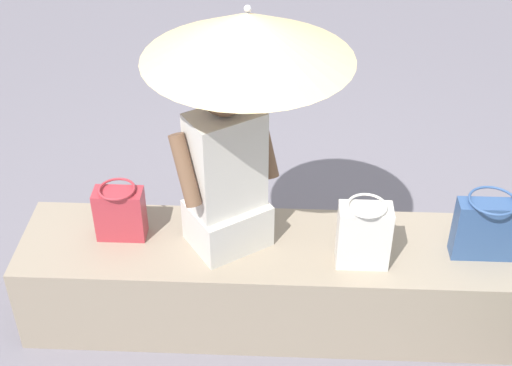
{
  "coord_description": "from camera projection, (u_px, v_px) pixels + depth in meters",
  "views": [
    {
      "loc": [
        0.02,
        2.63,
        2.73
      ],
      "look_at": [
        0.13,
        -0.01,
        0.83
      ],
      "focal_mm": 51.03,
      "sensor_mm": 36.0,
      "label": 1
    }
  ],
  "objects": [
    {
      "name": "person_seated",
      "position": [
        226.0,
        174.0,
        3.24
      ],
      "size": [
        0.5,
        0.43,
        0.9
      ],
      "color": "beige",
      "rests_on": "stone_bench"
    },
    {
      "name": "parasol",
      "position": [
        248.0,
        36.0,
        2.9
      ],
      "size": [
        0.89,
        0.89,
        1.16
      ],
      "color": "#B7B7BC",
      "rests_on": "stone_bench"
    },
    {
      "name": "shoulder_bag_spare",
      "position": [
        364.0,
        235.0,
        3.25
      ],
      "size": [
        0.24,
        0.18,
        0.33
      ],
      "color": "silver",
      "rests_on": "stone_bench"
    },
    {
      "name": "ground_plane",
      "position": [
        282.0,
        315.0,
        3.73
      ],
      "size": [
        14.0,
        14.0,
        0.0
      ],
      "primitive_type": "plane",
      "color": "slate"
    },
    {
      "name": "stone_bench",
      "position": [
        283.0,
        281.0,
        3.59
      ],
      "size": [
        2.52,
        0.56,
        0.48
      ],
      "primitive_type": "cube",
      "color": "gray",
      "rests_on": "ground"
    },
    {
      "name": "tote_bag_canvas",
      "position": [
        487.0,
        228.0,
        3.3
      ],
      "size": [
        0.29,
        0.22,
        0.32
      ],
      "color": "#335184",
      "rests_on": "stone_bench"
    },
    {
      "name": "handbag_black",
      "position": [
        120.0,
        213.0,
        3.42
      ],
      "size": [
        0.23,
        0.17,
        0.28
      ],
      "color": "#B2333D",
      "rests_on": "stone_bench"
    }
  ]
}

